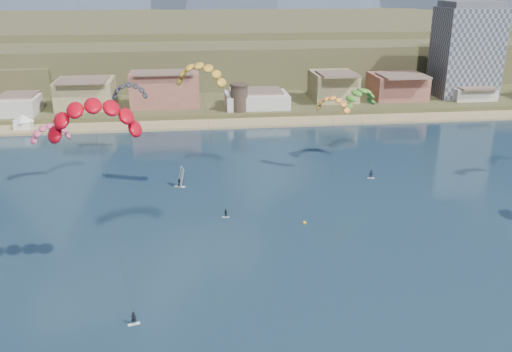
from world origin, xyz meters
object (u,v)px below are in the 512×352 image
(kitesurfer_red, at_px, (94,112))
(kitesurfer_green, at_px, (360,95))
(buoy, at_px, (304,223))
(windsurfer, at_px, (180,181))
(kitesurfer_yellow, at_px, (200,71))
(watchtower, at_px, (239,97))
(apartment_tower, at_px, (466,50))

(kitesurfer_red, xyz_separation_m, kitesurfer_green, (51.67, 50.58, -9.38))
(kitesurfer_green, xyz_separation_m, buoy, (-19.66, -33.82, -15.77))
(kitesurfer_red, relative_size, windsurfer, 6.86)
(kitesurfer_yellow, distance_m, kitesurfer_green, 41.58)
(kitesurfer_yellow, relative_size, windsurfer, 6.77)
(kitesurfer_green, bearing_deg, buoy, -120.17)
(watchtower, bearing_deg, windsurfer, -107.14)
(watchtower, distance_m, windsurfer, 62.17)
(kitesurfer_red, bearing_deg, watchtower, 73.91)
(watchtower, xyz_separation_m, kitesurfer_yellow, (-13.33, -63.47, 18.49))
(kitesurfer_red, bearing_deg, kitesurfer_green, 44.39)
(watchtower, distance_m, buoy, 80.80)
(watchtower, distance_m, kitesurfer_green, 53.14)
(kitesurfer_yellow, bearing_deg, apartment_tower, 39.69)
(watchtower, height_order, buoy, watchtower)
(kitesurfer_yellow, bearing_deg, buoy, -44.48)
(apartment_tower, relative_size, windsurfer, 7.64)
(windsurfer, bearing_deg, kitesurfer_green, 16.71)
(kitesurfer_yellow, relative_size, kitesurfer_green, 1.42)
(kitesurfer_red, bearing_deg, apartment_tower, 45.83)
(watchtower, height_order, kitesurfer_yellow, kitesurfer_yellow)
(apartment_tower, xyz_separation_m, kitesurfer_green, (-56.38, -60.64, -1.94))
(kitesurfer_yellow, bearing_deg, kitesurfer_red, -113.55)
(kitesurfer_green, height_order, buoy, kitesurfer_green)
(kitesurfer_green, distance_m, windsurfer, 46.08)
(apartment_tower, distance_m, watchtower, 82.02)
(kitesurfer_yellow, bearing_deg, watchtower, 78.14)
(kitesurfer_red, bearing_deg, windsurfer, 75.56)
(kitesurfer_red, bearing_deg, buoy, 27.64)
(apartment_tower, xyz_separation_m, kitesurfer_red, (-108.04, -111.22, 7.44))
(apartment_tower, relative_size, buoy, 47.48)
(kitesurfer_green, bearing_deg, kitesurfer_red, -135.61)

